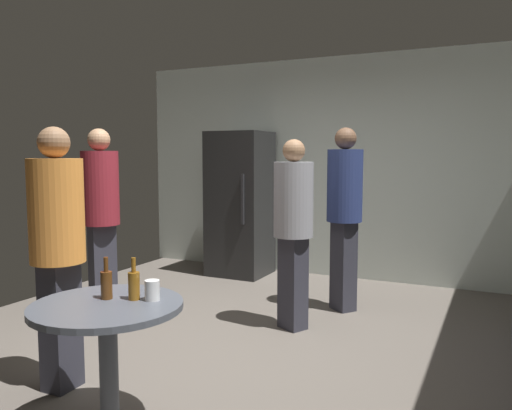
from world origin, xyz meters
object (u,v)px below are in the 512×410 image
at_px(foreground_table, 108,323).
at_px(person_in_gray_shirt, 293,219).
at_px(plastic_cup_white, 152,290).
at_px(person_in_maroon_shirt, 101,207).
at_px(person_in_orange_shirt, 57,238).
at_px(person_in_navy_shirt, 345,204).
at_px(beer_bottle_amber, 134,284).
at_px(refrigerator, 240,204).
at_px(beer_bottle_brown, 106,284).

bearing_deg(foreground_table, person_in_gray_shirt, 83.05).
xyz_separation_m(foreground_table, plastic_cup_white, (0.18, 0.15, 0.16)).
distance_m(plastic_cup_white, person_in_maroon_shirt, 2.25).
xyz_separation_m(foreground_table, person_in_orange_shirt, (-0.68, 0.31, 0.36)).
distance_m(person_in_gray_shirt, person_in_navy_shirt, 0.76).
relative_size(person_in_gray_shirt, person_in_orange_shirt, 0.97).
bearing_deg(person_in_orange_shirt, beer_bottle_amber, -15.45).
height_order(beer_bottle_amber, person_in_gray_shirt, person_in_gray_shirt).
distance_m(plastic_cup_white, person_in_navy_shirt, 2.63).
distance_m(foreground_table, person_in_orange_shirt, 0.83).
bearing_deg(beer_bottle_amber, refrigerator, 108.60).
bearing_deg(beer_bottle_amber, beer_bottle_brown, -160.05).
relative_size(beer_bottle_brown, person_in_orange_shirt, 0.14).
relative_size(refrigerator, person_in_gray_shirt, 1.09).
height_order(foreground_table, person_in_maroon_shirt, person_in_maroon_shirt).
xyz_separation_m(beer_bottle_amber, person_in_navy_shirt, (0.41, 2.63, 0.22)).
relative_size(refrigerator, beer_bottle_brown, 7.83).
height_order(refrigerator, beer_bottle_amber, refrigerator).
relative_size(beer_bottle_brown, person_in_maroon_shirt, 0.13).
distance_m(refrigerator, person_in_navy_shirt, 1.86).
xyz_separation_m(plastic_cup_white, person_in_navy_shirt, (0.32, 2.60, 0.25)).
distance_m(beer_bottle_brown, person_in_navy_shirt, 2.75).
distance_m(foreground_table, person_in_maroon_shirt, 2.24).
bearing_deg(person_in_gray_shirt, beer_bottle_brown, 17.73).
bearing_deg(person_in_maroon_shirt, person_in_orange_shirt, -31.07).
bearing_deg(person_in_orange_shirt, beer_bottle_brown, -22.94).
height_order(refrigerator, beer_bottle_brown, refrigerator).
height_order(refrigerator, plastic_cup_white, refrigerator).
bearing_deg(foreground_table, person_in_orange_shirt, 155.33).
bearing_deg(person_in_orange_shirt, person_in_maroon_shirt, 121.44).
bearing_deg(person_in_maroon_shirt, plastic_cup_white, -14.53).
bearing_deg(plastic_cup_white, beer_bottle_brown, -161.11).
bearing_deg(person_in_orange_shirt, foreground_table, -25.77).
height_order(beer_bottle_amber, plastic_cup_white, beer_bottle_amber).
bearing_deg(plastic_cup_white, person_in_maroon_shirt, 139.08).
bearing_deg(beer_bottle_amber, person_in_orange_shirt, 165.65).
relative_size(beer_bottle_amber, person_in_maroon_shirt, 0.13).
distance_m(refrigerator, foreground_table, 3.84).
bearing_deg(refrigerator, beer_bottle_brown, -73.75).
height_order(person_in_gray_shirt, person_in_maroon_shirt, person_in_maroon_shirt).
height_order(refrigerator, foreground_table, refrigerator).
distance_m(refrigerator, person_in_orange_shirt, 3.38).
relative_size(beer_bottle_amber, person_in_gray_shirt, 0.14).
bearing_deg(beer_bottle_brown, plastic_cup_white, 18.89).
bearing_deg(foreground_table, beer_bottle_amber, 55.10).
bearing_deg(foreground_table, person_in_maroon_shirt, 133.12).
relative_size(foreground_table, beer_bottle_brown, 3.48).
relative_size(beer_bottle_brown, plastic_cup_white, 2.09).
bearing_deg(person_in_orange_shirt, person_in_navy_shirt, 63.20).
relative_size(person_in_orange_shirt, person_in_maroon_shirt, 0.96).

